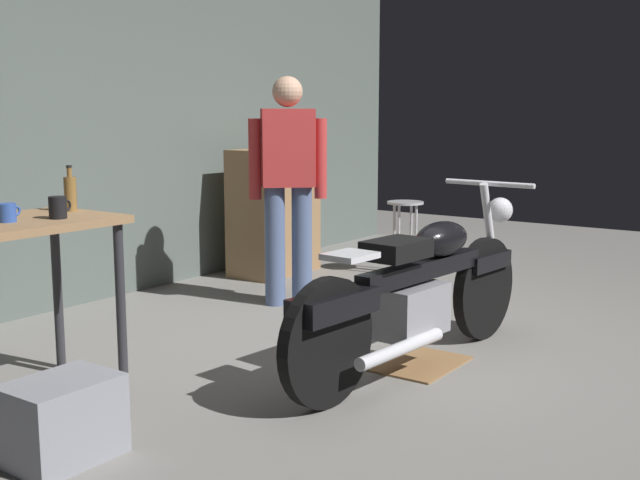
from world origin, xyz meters
TOP-DOWN VIEW (x-y plane):
  - ground_plane at (0.00, 0.00)m, footprint 12.00×12.00m
  - back_wall at (0.00, 2.80)m, footprint 8.00×0.12m
  - motorcycle at (-0.08, -0.01)m, footprint 2.19×0.60m
  - person_standing at (0.68, 1.49)m, footprint 0.42×0.44m
  - shop_stool at (2.19, 1.36)m, footprint 0.32×0.32m
  - wooden_dresser at (1.52, 2.30)m, footprint 0.80×0.47m
  - drip_tray at (-0.04, -0.00)m, footprint 0.56×0.40m
  - storage_bin at (-1.99, 0.60)m, footprint 0.44×0.32m
  - mug_blue_enamel at (-1.71, 1.32)m, footprint 0.12×0.08m
  - mug_black_matte at (-1.50, 1.23)m, footprint 0.12×0.09m
  - bottle at (-1.27, 1.42)m, footprint 0.06×0.06m

SIDE VIEW (x-z plane):
  - ground_plane at x=0.00m, z-range 0.00..0.00m
  - drip_tray at x=-0.04m, z-range 0.00..0.01m
  - storage_bin at x=-1.99m, z-range 0.00..0.34m
  - motorcycle at x=-0.08m, z-range -0.05..0.95m
  - shop_stool at x=2.19m, z-range 0.18..0.82m
  - wooden_dresser at x=1.52m, z-range 0.00..1.10m
  - person_standing at x=0.68m, z-range 0.09..1.76m
  - mug_blue_enamel at x=-1.71m, z-range 0.90..0.99m
  - mug_black_matte at x=-1.50m, z-range 0.90..1.01m
  - bottle at x=-1.27m, z-range 0.88..1.12m
  - back_wall at x=0.00m, z-range 0.00..3.10m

